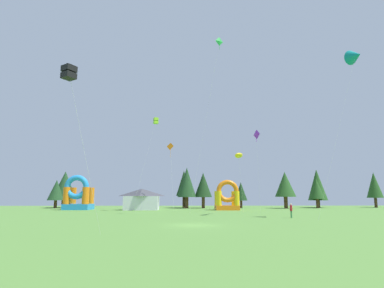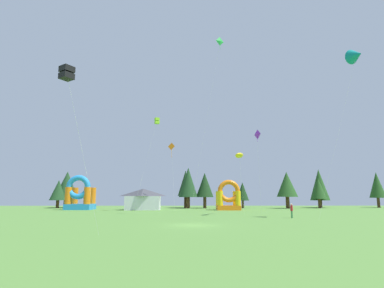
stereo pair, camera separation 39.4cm
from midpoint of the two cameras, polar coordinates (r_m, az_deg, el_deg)
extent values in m
plane|color=#548438|center=(31.05, -0.01, -14.45)|extent=(120.00, 120.00, 0.00)
cube|color=#8CD826|center=(61.00, -6.72, 3.90)|extent=(1.05, 1.05, 0.52)
cube|color=#8CD826|center=(61.15, -6.71, 4.47)|extent=(1.05, 1.05, 0.52)
cylinder|color=silver|center=(59.15, -8.79, -3.67)|extent=(3.85, 1.52, 16.97)
cube|color=black|center=(23.72, -21.81, 11.35)|extent=(1.09, 1.09, 0.41)
cube|color=black|center=(23.89, -21.73, 12.46)|extent=(1.09, 1.09, 0.41)
cylinder|color=silver|center=(23.47, -19.18, -1.99)|extent=(1.95, 2.85, 11.13)
pyramid|color=green|center=(52.92, 4.80, 17.94)|extent=(1.00, 0.65, 1.04)
cylinder|color=green|center=(52.68, 4.76, 17.27)|extent=(0.04, 0.04, 1.33)
cylinder|color=silver|center=(48.80, 2.12, 3.38)|extent=(4.72, 1.41, 26.99)
pyramid|color=orange|center=(61.12, -4.07, -0.54)|extent=(1.10, 0.73, 1.07)
cylinder|color=orange|center=(60.90, -4.11, -1.50)|extent=(0.04, 0.04, 2.11)
cylinder|color=silver|center=(59.32, -3.82, -6.14)|extent=(0.84, 2.20, 12.09)
pyramid|color=purple|center=(50.01, 11.23, 1.62)|extent=(0.66, 1.05, 1.08)
cylinder|color=purple|center=(49.97, 11.32, 0.99)|extent=(0.04, 0.04, 1.11)
cylinder|color=silver|center=(50.82, 11.68, -5.42)|extent=(0.96, 2.93, 12.12)
cone|color=#0C7F7A|center=(48.13, 27.15, 13.95)|extent=(2.39, 2.45, 2.21)
cylinder|color=silver|center=(42.88, 24.61, 1.89)|extent=(7.00, 1.68, 20.96)
ellipsoid|color=yellow|center=(46.81, 8.20, -2.07)|extent=(2.21, 3.15, 0.98)
cylinder|color=silver|center=(47.64, 8.63, -7.38)|extent=(0.92, 2.23, 8.61)
cylinder|color=#33723F|center=(42.75, 17.18, -12.05)|extent=(0.18, 0.18, 0.87)
cylinder|color=#33723F|center=(42.91, 17.27, -12.03)|extent=(0.18, 0.18, 0.87)
cylinder|color=#B21E26|center=(42.80, 17.18, -10.99)|extent=(0.44, 0.44, 0.69)
sphere|color=#D8AD84|center=(42.78, 17.15, -10.37)|extent=(0.24, 0.24, 0.24)
cube|color=orange|center=(63.90, 6.13, -11.35)|extent=(4.57, 3.99, 0.89)
cylinder|color=yellow|center=(62.23, 4.68, -9.74)|extent=(1.12, 1.12, 2.78)
cylinder|color=yellow|center=(62.69, 7.86, -9.68)|extent=(1.12, 1.12, 2.78)
cylinder|color=yellow|center=(65.09, 4.41, -9.72)|extent=(1.12, 1.12, 2.78)
cylinder|color=yellow|center=(65.52, 7.46, -9.67)|extent=(1.12, 1.12, 2.78)
torus|color=orange|center=(62.44, 6.25, -8.44)|extent=(4.34, 0.89, 4.34)
cube|color=#268CD8|center=(69.08, -19.96, -10.60)|extent=(5.09, 4.88, 1.14)
cylinder|color=orange|center=(67.99, -21.83, -8.63)|extent=(1.37, 1.37, 3.33)
cylinder|color=orange|center=(66.80, -18.80, -8.80)|extent=(1.37, 1.37, 3.33)
cylinder|color=orange|center=(71.30, -20.85, -8.69)|extent=(1.37, 1.37, 3.33)
cylinder|color=orange|center=(70.17, -17.94, -8.84)|extent=(1.37, 1.37, 3.33)
torus|color=#268CD8|center=(67.39, -20.25, -7.31)|extent=(4.82, 1.09, 4.82)
cube|color=silver|center=(64.24, -9.25, -10.46)|extent=(6.66, 4.06, 2.72)
pyramid|color=#3F3F47|center=(64.23, -9.21, -8.60)|extent=(6.66, 4.06, 1.45)
cylinder|color=#4C331E|center=(79.64, -23.56, -9.92)|extent=(0.68, 0.68, 1.75)
cone|color=#1E4221|center=(79.62, -23.41, -7.63)|extent=(3.76, 3.76, 4.61)
cylinder|color=#4C331E|center=(81.36, -22.28, -9.92)|extent=(1.00, 1.00, 1.87)
cone|color=#1E4221|center=(81.38, -22.10, -6.93)|extent=(5.56, 5.56, 6.63)
cylinder|color=#4C331E|center=(75.16, -1.63, -10.38)|extent=(0.65, 0.65, 2.74)
cone|color=#193819|center=(75.20, -1.61, -7.06)|extent=(3.63, 3.63, 5.96)
cylinder|color=#4C331E|center=(72.22, -1.12, -10.53)|extent=(0.76, 0.76, 2.48)
cone|color=#1E4221|center=(72.27, -1.10, -6.91)|extent=(4.24, 4.24, 6.65)
cylinder|color=#4C331E|center=(73.04, 1.89, -10.52)|extent=(0.72, 0.72, 2.45)
cone|color=#193819|center=(73.07, 1.88, -7.39)|extent=(4.00, 4.00, 5.54)
cylinder|color=#4C331E|center=(74.66, 8.72, -10.68)|extent=(0.52, 0.52, 1.70)
cone|color=#193819|center=(74.65, 8.66, -8.43)|extent=(2.89, 2.89, 4.18)
cylinder|color=#4C331E|center=(74.74, 16.43, -10.09)|extent=(0.83, 0.83, 2.54)
cone|color=#234C1E|center=(74.77, 16.29, -6.99)|extent=(4.62, 4.62, 5.56)
cylinder|color=#4C331E|center=(78.84, 21.56, -9.94)|extent=(0.61, 0.61, 2.05)
cone|color=#234C1E|center=(78.83, 21.41, -7.47)|extent=(3.40, 3.40, 4.77)
cylinder|color=#4C331E|center=(82.00, 21.70, -10.01)|extent=(0.81, 0.81, 1.70)
cone|color=#234C1E|center=(82.02, 21.51, -6.86)|extent=(4.49, 4.49, 7.34)
cylinder|color=#4C331E|center=(88.26, 30.12, -9.13)|extent=(0.65, 0.65, 2.30)
cone|color=#234C1E|center=(88.28, 29.90, -6.42)|extent=(3.64, 3.64, 6.09)
camera|label=1|loc=(0.20, -90.29, 0.05)|focal=29.57mm
camera|label=2|loc=(0.20, 89.71, -0.05)|focal=29.57mm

